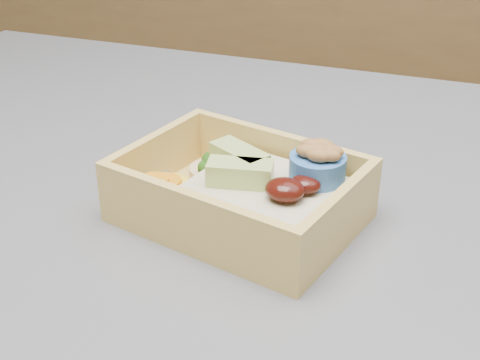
% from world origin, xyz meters
% --- Properties ---
extents(bento_box, '(0.18, 0.15, 0.06)m').
position_xyz_m(bento_box, '(-0.16, -0.02, 0.94)').
color(bento_box, '#D3AF57').
rests_on(bento_box, island).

